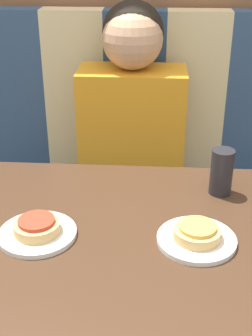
{
  "coord_description": "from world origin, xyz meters",
  "views": [
    {
      "loc": [
        0.08,
        -0.91,
        1.37
      ],
      "look_at": [
        0.0,
        0.32,
        0.74
      ],
      "focal_mm": 50.0,
      "sensor_mm": 36.0,
      "label": 1
    }
  ],
  "objects": [
    {
      "name": "person",
      "position": [
        0.0,
        0.65,
        0.81
      ],
      "size": [
        0.37,
        0.23,
        0.72
      ],
      "color": "orange",
      "rests_on": "booth_seat"
    },
    {
      "name": "dining_table",
      "position": [
        0.0,
        0.0,
        0.62
      ],
      "size": [
        0.84,
        0.72,
        0.73
      ],
      "color": "#422B1C",
      "rests_on": "ground_plane"
    },
    {
      "name": "plate_right",
      "position": [
        0.19,
        -0.02,
        0.74
      ],
      "size": [
        0.18,
        0.18,
        0.01
      ],
      "color": "white",
      "rests_on": "dining_table"
    },
    {
      "name": "pizza_right",
      "position": [
        0.19,
        -0.02,
        0.76
      ],
      "size": [
        0.11,
        0.11,
        0.03
      ],
      "color": "tan",
      "rests_on": "plate_right"
    },
    {
      "name": "booth_seat",
      "position": [
        0.0,
        0.64,
        0.22
      ],
      "size": [
        1.15,
        0.48,
        0.45
      ],
      "color": "navy",
      "rests_on": "ground_plane"
    },
    {
      "name": "drinking_cup",
      "position": [
        0.26,
        0.21,
        0.79
      ],
      "size": [
        0.06,
        0.06,
        0.13
      ],
      "color": "#232328",
      "rests_on": "dining_table"
    },
    {
      "name": "plate_left",
      "position": [
        -0.19,
        -0.02,
        0.74
      ],
      "size": [
        0.18,
        0.18,
        0.01
      ],
      "color": "white",
      "rests_on": "dining_table"
    },
    {
      "name": "booth_backrest",
      "position": [
        -0.0,
        0.84,
        0.78
      ],
      "size": [
        1.15,
        0.09,
        0.67
      ],
      "color": "navy",
      "rests_on": "booth_seat"
    },
    {
      "name": "pizza_left",
      "position": [
        -0.19,
        -0.02,
        0.76
      ],
      "size": [
        0.11,
        0.11,
        0.03
      ],
      "color": "tan",
      "rests_on": "plate_left"
    }
  ]
}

